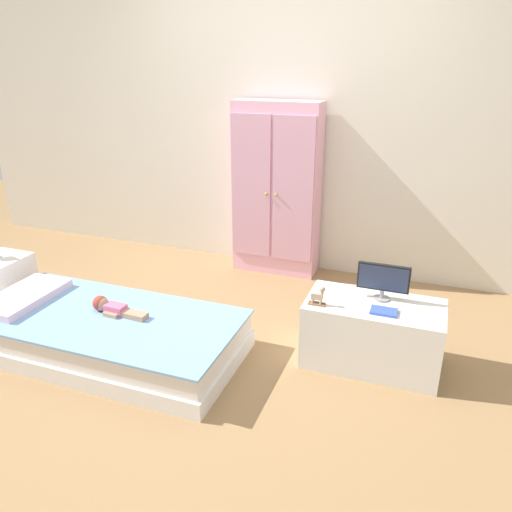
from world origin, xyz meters
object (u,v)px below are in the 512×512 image
Objects in this scene: bed at (108,334)px; tv_stand at (372,334)px; book_blue at (384,311)px; tv_monitor at (383,279)px; wardrobe at (276,190)px; doll at (110,307)px; nightstand at (1,282)px; rocking_horse_toy at (319,296)px.

bed is 2.10× the size of tv_stand.
tv_monitor is at bearing 101.67° from book_blue.
wardrobe reaches higher than tv_stand.
bed is 5.55× the size of tv_monitor.
bed is 0.18m from doll.
bed is at bearing -13.11° from nightstand.
tv_monitor is 2.51× the size of rocking_horse_toy.
nightstand is 2.72m from tv_stand.
bed is 4.36× the size of nightstand.
nightstand reaches higher than doll.
rocking_horse_toy is (1.27, 0.32, 0.34)m from bed.
tv_stand is at bearing 3.94° from nightstand.
nightstand is 0.27× the size of wardrobe.
book_blue is at bearing 10.27° from doll.
book_blue reaches higher than doll.
tv_stand is 0.34m from tv_monitor.
book_blue is (0.06, -0.09, 0.21)m from tv_stand.
rocking_horse_toy is at bearing 11.66° from doll.
doll is 1.64m from tv_stand.
rocking_horse_toy is at bearing -174.54° from book_blue.
bed is 1.16m from nightstand.
tv_stand is at bearing 122.40° from book_blue.
doll is at bearing -163.92° from tv_monitor.
tv_stand is at bearing -109.82° from tv_monitor.
rocking_horse_toy is (2.40, 0.06, 0.27)m from nightstand.
wardrobe is 9.61× the size of book_blue.
tv_stand is 6.63× the size of rocking_horse_toy.
book_blue is at bearing 1.90° from nightstand.
doll reaches higher than bed.
tv_monitor is 0.40m from rocking_horse_toy.
bed is 1.65m from tv_stand.
wardrobe is at bearing 117.76° from rocking_horse_toy.
doll is at bearing -166.08° from tv_stand.
doll is 1.70m from tv_monitor.
tv_stand is at bearing 13.92° from doll.
tv_monitor is 0.21m from book_blue.
tv_monitor is (2.74, 0.26, 0.35)m from nightstand.
rocking_horse_toy is at bearing 1.34° from nightstand.
bed is 1.17× the size of wardrobe.
tv_stand is at bearing -49.61° from wardrobe.
nightstand is 2.25m from wardrobe.
wardrobe is 11.88× the size of rocking_horse_toy.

